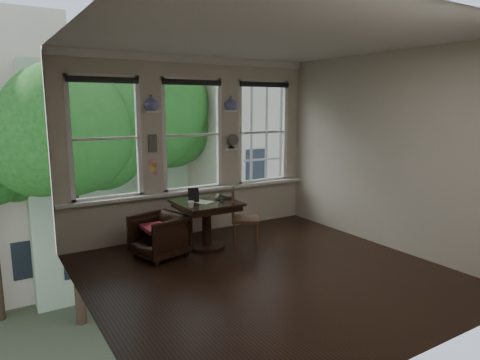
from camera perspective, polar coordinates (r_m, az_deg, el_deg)
ground at (r=5.81m, az=3.59°, el=-12.33°), size 4.50×4.50×0.00m
ceiling at (r=5.44m, az=3.95°, el=18.37°), size 4.50×4.50×0.00m
wall_back at (r=7.36m, az=-6.47°, el=4.42°), size 4.50×0.00×4.50m
wall_front at (r=3.84m, az=23.59°, el=-1.42°), size 4.50×0.00×4.50m
wall_left at (r=4.52m, az=-20.18°, el=0.40°), size 0.00×4.50×4.50m
wall_right at (r=6.97m, az=19.06°, el=3.63°), size 0.00×4.50×4.50m
window_left at (r=6.85m, az=-17.57°, el=5.30°), size 1.10×0.12×1.90m
window_center at (r=7.34m, az=-6.50°, el=5.98°), size 1.10×0.12×1.90m
window_right at (r=8.07m, az=2.91°, el=6.38°), size 1.10×0.12×1.90m
shelf_left at (r=6.96m, az=-11.68°, el=8.92°), size 0.26×0.16×0.03m
shelf_right at (r=7.58m, az=-1.21°, el=9.19°), size 0.26×0.16×0.03m
intercom at (r=7.01m, az=-11.62°, el=4.83°), size 0.14×0.06×0.28m
sticky_notes at (r=7.05m, az=-11.54°, el=2.00°), size 0.16×0.01×0.24m
desk_fan at (r=7.59m, az=-1.11°, el=4.88°), size 0.20×0.20×0.24m
vase_left at (r=6.95m, az=-11.72°, el=10.06°), size 0.24×0.24×0.25m
vase_right at (r=7.58m, az=-1.21°, el=10.24°), size 0.24×0.24×0.25m
table at (r=6.66m, az=-4.48°, el=-5.98°), size 0.90×0.90×0.75m
armchair_left at (r=6.40m, az=-10.70°, el=-7.34°), size 0.85×0.83×0.64m
cushion_red at (r=6.36m, az=-10.74°, el=-6.22°), size 0.45×0.45×0.06m
side_chair_right at (r=6.68m, az=0.71°, el=-5.16°), size 0.58×0.58×0.92m
laptop at (r=6.68m, az=-1.96°, el=-2.49°), size 0.34×0.27×0.02m
mug at (r=6.19m, az=-6.56°, el=-3.23°), size 0.12×0.12×0.09m
drinking_glass at (r=6.48m, az=-2.50°, el=-2.57°), size 0.15×0.15×0.10m
tablet at (r=6.51m, az=-6.22°, el=-2.00°), size 0.17×0.12×0.22m
papers at (r=6.53m, az=-5.09°, el=-2.91°), size 0.33×0.37×0.00m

